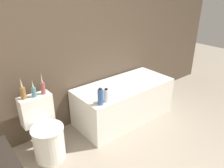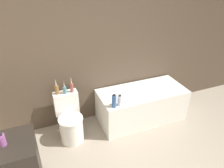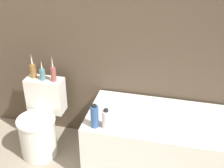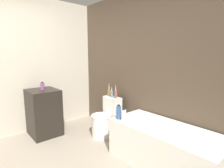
{
  "view_description": "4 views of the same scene",
  "coord_description": "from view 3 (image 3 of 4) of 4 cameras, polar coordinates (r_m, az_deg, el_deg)",
  "views": [
    {
      "loc": [
        -1.22,
        -0.46,
        1.88
      ],
      "look_at": [
        0.3,
        1.4,
        0.79
      ],
      "focal_mm": 35.0,
      "sensor_mm": 36.0,
      "label": 1
    },
    {
      "loc": [
        -0.89,
        -1.06,
        2.45
      ],
      "look_at": [
        0.16,
        1.56,
        0.88
      ],
      "focal_mm": 35.0,
      "sensor_mm": 36.0,
      "label": 2
    },
    {
      "loc": [
        0.77,
        -0.61,
        2.16
      ],
      "look_at": [
        0.25,
        1.58,
        0.9
      ],
      "focal_mm": 50.0,
      "sensor_mm": 36.0,
      "label": 3
    },
    {
      "loc": [
        1.95,
        -0.26,
        1.49
      ],
      "look_at": [
        -0.07,
        1.47,
        1.06
      ],
      "focal_mm": 28.0,
      "sensor_mm": 36.0,
      "label": 4
    }
  ],
  "objects": [
    {
      "name": "wall_back_tiled",
      "position": [
        2.91,
        -2.51,
        12.06
      ],
      "size": [
        6.4,
        0.06,
        2.6
      ],
      "color": "brown",
      "rests_on": "ground_plane"
    },
    {
      "name": "bathtub",
      "position": [
        2.96,
        10.31,
        -10.71
      ],
      "size": [
        1.48,
        0.68,
        0.56
      ],
      "color": "white",
      "rests_on": "ground"
    },
    {
      "name": "toilet",
      "position": [
        3.19,
        -12.94,
        -7.06
      ],
      "size": [
        0.37,
        0.54,
        0.71
      ],
      "color": "white",
      "rests_on": "ground"
    },
    {
      "name": "vase_gold",
      "position": [
        3.14,
        -14.28,
        2.59
      ],
      "size": [
        0.06,
        0.06,
        0.26
      ],
      "color": "olive",
      "rests_on": "toilet"
    },
    {
      "name": "vase_silver",
      "position": [
        3.08,
        -12.6,
        1.91
      ],
      "size": [
        0.05,
        0.05,
        0.21
      ],
      "color": "teal",
      "rests_on": "toilet"
    },
    {
      "name": "vase_bronze",
      "position": [
        3.02,
        -10.7,
        2.03
      ],
      "size": [
        0.05,
        0.05,
        0.27
      ],
      "color": "#994C47",
      "rests_on": "toilet"
    },
    {
      "name": "shampoo_bottle_tall",
      "position": [
        2.6,
        -3.21,
        -5.95
      ],
      "size": [
        0.07,
        0.07,
        0.22
      ],
      "color": "#335999",
      "rests_on": "bathtub"
    },
    {
      "name": "shampoo_bottle_short",
      "position": [
        2.6,
        -1.09,
        -6.43
      ],
      "size": [
        0.07,
        0.07,
        0.18
      ],
      "color": "silver",
      "rests_on": "bathtub"
    }
  ]
}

